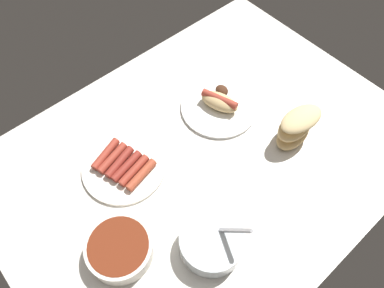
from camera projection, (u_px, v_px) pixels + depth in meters
ground_plane at (206, 156)px, 109.55cm from camera, size 120.00×90.00×3.00cm
bread_stack at (297, 126)px, 106.97cm from camera, size 15.27×9.99×10.80cm
plate_hotdog_assembled at (219, 104)px, 116.05cm from camera, size 23.96×23.96×5.61cm
bowl_coleslaw at (212, 242)px, 90.72cm from camera, size 15.98×15.98×15.62cm
plate_sausages at (124, 166)px, 104.72cm from camera, size 23.70×23.70×3.29cm
bowl_chili at (120, 249)px, 90.26cm from camera, size 16.45×16.45×5.22cm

